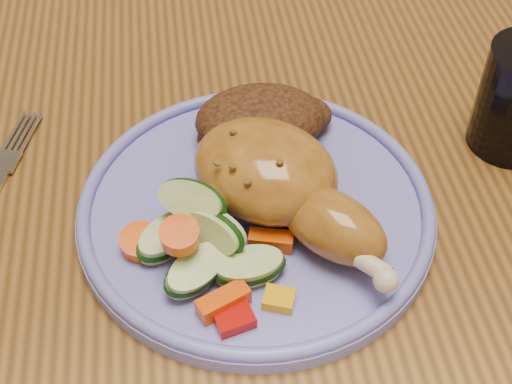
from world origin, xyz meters
TOP-DOWN VIEW (x-y plane):
  - dining_table at (0.00, 0.00)m, footprint 0.90×1.40m
  - chair_far at (0.00, 0.63)m, footprint 0.42×0.42m
  - plate at (-0.06, -0.06)m, footprint 0.26×0.26m
  - plate_rim at (-0.06, -0.06)m, footprint 0.26×0.26m
  - chicken_leg at (-0.04, -0.06)m, footprint 0.16×0.18m
  - rice_pilaf at (-0.04, 0.02)m, footprint 0.11×0.08m
  - vegetable_pile at (-0.10, -0.10)m, footprint 0.12×0.12m

SIDE VIEW (x-z plane):
  - chair_far at x=0.00m, z-range 0.04..0.95m
  - dining_table at x=0.00m, z-range 0.29..1.04m
  - plate at x=-0.06m, z-range 0.75..0.76m
  - plate_rim at x=-0.06m, z-range 0.76..0.77m
  - vegetable_pile at x=-0.10m, z-range 0.75..0.81m
  - rice_pilaf at x=-0.04m, z-range 0.76..0.80m
  - chicken_leg at x=-0.04m, z-range 0.76..0.82m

